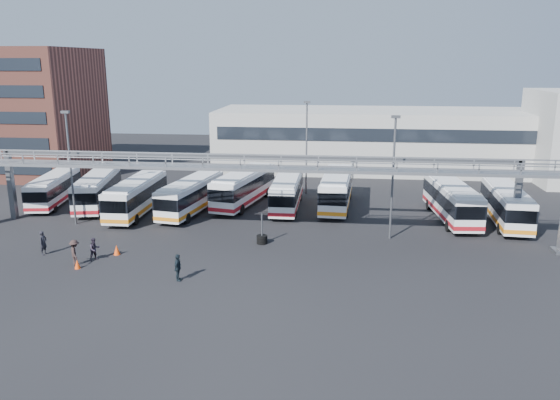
# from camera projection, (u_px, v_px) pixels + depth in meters

# --- Properties ---
(ground) EXTENTS (140.00, 140.00, 0.00)m
(ground) POSITION_uv_depth(u_px,v_px,m) (232.00, 262.00, 40.08)
(ground) COLOR black
(ground) RESTS_ON ground
(gantry) EXTENTS (51.40, 5.15, 7.10)m
(gantry) POSITION_uv_depth(u_px,v_px,m) (244.00, 173.00, 44.37)
(gantry) COLOR gray
(gantry) RESTS_ON ground
(apartment_building) EXTENTS (18.00, 15.00, 16.00)m
(apartment_building) POSITION_uv_depth(u_px,v_px,m) (18.00, 112.00, 70.70)
(apartment_building) COLOR brown
(apartment_building) RESTS_ON ground
(warehouse) EXTENTS (42.00, 14.00, 8.00)m
(warehouse) POSITION_uv_depth(u_px,v_px,m) (373.00, 139.00, 74.37)
(warehouse) COLOR #9E9E99
(warehouse) RESTS_ON ground
(light_pole_left) EXTENTS (0.70, 0.35, 10.21)m
(light_pole_left) POSITION_uv_depth(u_px,v_px,m) (70.00, 162.00, 48.11)
(light_pole_left) COLOR #4C4F54
(light_pole_left) RESTS_ON ground
(light_pole_mid) EXTENTS (0.70, 0.35, 10.21)m
(light_pole_mid) POSITION_uv_depth(u_px,v_px,m) (393.00, 171.00, 44.09)
(light_pole_mid) COLOR #4C4F54
(light_pole_mid) RESTS_ON ground
(light_pole_back) EXTENTS (0.70, 0.35, 10.21)m
(light_pole_back) POSITION_uv_depth(u_px,v_px,m) (307.00, 143.00, 59.41)
(light_pole_back) COLOR #4C4F54
(light_pole_back) RESTS_ON ground
(bus_0) EXTENTS (3.89, 10.35, 3.07)m
(bus_0) POSITION_uv_depth(u_px,v_px,m) (54.00, 188.00, 55.98)
(bus_0) COLOR silver
(bus_0) RESTS_ON ground
(bus_1) EXTENTS (4.59, 11.22, 3.32)m
(bus_1) POSITION_uv_depth(u_px,v_px,m) (98.00, 189.00, 55.08)
(bus_1) COLOR silver
(bus_1) RESTS_ON ground
(bus_2) EXTENTS (2.60, 11.02, 3.35)m
(bus_2) POSITION_uv_depth(u_px,v_px,m) (136.00, 195.00, 52.35)
(bus_2) COLOR silver
(bus_2) RESTS_ON ground
(bus_3) EXTENTS (4.22, 11.08, 3.29)m
(bus_3) POSITION_uv_depth(u_px,v_px,m) (191.00, 195.00, 52.78)
(bus_3) COLOR silver
(bus_3) RESTS_ON ground
(bus_4) EXTENTS (4.97, 11.80, 3.50)m
(bus_4) POSITION_uv_depth(u_px,v_px,m) (244.00, 186.00, 55.75)
(bus_4) COLOR silver
(bus_4) RESTS_ON ground
(bus_5) EXTENTS (2.49, 10.63, 3.23)m
(bus_5) POSITION_uv_depth(u_px,v_px,m) (287.00, 191.00, 54.31)
(bus_5) COLOR silver
(bus_5) RESTS_ON ground
(bus_6) EXTENTS (3.33, 11.65, 3.50)m
(bus_6) POSITION_uv_depth(u_px,v_px,m) (337.00, 189.00, 54.70)
(bus_6) COLOR silver
(bus_6) RESTS_ON ground
(bus_8) EXTENTS (3.59, 11.59, 3.47)m
(bus_8) POSITION_uv_depth(u_px,v_px,m) (452.00, 200.00, 50.41)
(bus_8) COLOR silver
(bus_8) RESTS_ON ground
(bus_9) EXTENTS (3.18, 11.11, 3.33)m
(bus_9) POSITION_uv_depth(u_px,v_px,m) (506.00, 204.00, 49.32)
(bus_9) COLOR silver
(bus_9) RESTS_ON ground
(pedestrian_a) EXTENTS (0.56, 0.75, 1.88)m
(pedestrian_a) POSITION_uv_depth(u_px,v_px,m) (43.00, 243.00, 41.52)
(pedestrian_a) COLOR black
(pedestrian_a) RESTS_ON ground
(pedestrian_b) EXTENTS (1.05, 1.06, 1.73)m
(pedestrian_b) POSITION_uv_depth(u_px,v_px,m) (95.00, 249.00, 40.36)
(pedestrian_b) COLOR #2C2432
(pedestrian_b) RESTS_ON ground
(pedestrian_c) EXTENTS (1.24, 1.43, 1.92)m
(pedestrian_c) POSITION_uv_depth(u_px,v_px,m) (75.00, 253.00, 39.33)
(pedestrian_c) COLOR #2D201E
(pedestrian_c) RESTS_ON ground
(pedestrian_d) EXTENTS (0.48, 1.10, 1.86)m
(pedestrian_d) POSITION_uv_depth(u_px,v_px,m) (178.00, 268.00, 36.56)
(pedestrian_d) COLOR black
(pedestrian_d) RESTS_ON ground
(cone_left) EXTENTS (0.47, 0.47, 0.67)m
(cone_left) POSITION_uv_depth(u_px,v_px,m) (77.00, 264.00, 38.84)
(cone_left) COLOR #FC480E
(cone_left) RESTS_ON ground
(cone_right) EXTENTS (0.49, 0.49, 0.78)m
(cone_right) POSITION_uv_depth(u_px,v_px,m) (117.00, 250.00, 41.62)
(cone_right) COLOR #FC480E
(cone_right) RESTS_ON ground
(tire_stack) EXTENTS (0.88, 0.88, 2.51)m
(tire_stack) POSITION_uv_depth(u_px,v_px,m) (262.00, 239.00, 44.14)
(tire_stack) COLOR black
(tire_stack) RESTS_ON ground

